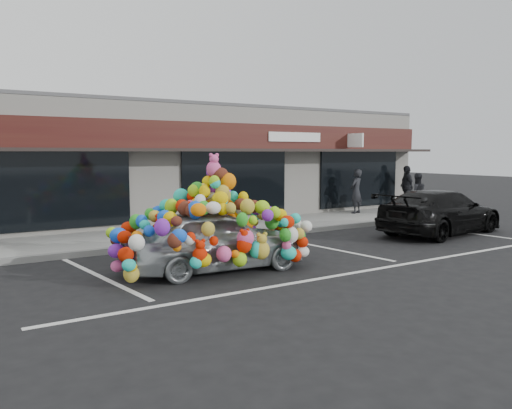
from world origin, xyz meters
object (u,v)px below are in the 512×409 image
black_sedan (440,212)px  pedestrian_b (417,194)px  pedestrian_a (356,191)px  toy_car (215,232)px  pedestrian_c (406,187)px

black_sedan → pedestrian_b: 3.88m
black_sedan → pedestrian_a: (0.66, 4.51, 0.32)m
toy_car → pedestrian_b: size_ratio=2.73×
toy_car → pedestrian_c: (12.01, 5.28, 0.23)m
toy_car → black_sedan: (8.27, 0.60, -0.14)m
toy_car → pedestrian_a: toy_car is taller
black_sedan → pedestrian_a: size_ratio=2.77×
toy_car → pedestrian_b: (10.70, 3.61, 0.11)m
pedestrian_c → pedestrian_a: bearing=-62.1°
black_sedan → pedestrian_c: bearing=-45.9°
pedestrian_a → pedestrian_c: bearing=163.7°
pedestrian_b → pedestrian_c: size_ratio=0.87×
black_sedan → toy_car: bearing=86.9°
toy_car → pedestrian_a: (8.93, 5.11, 0.18)m
pedestrian_a → black_sedan: bearing=62.3°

